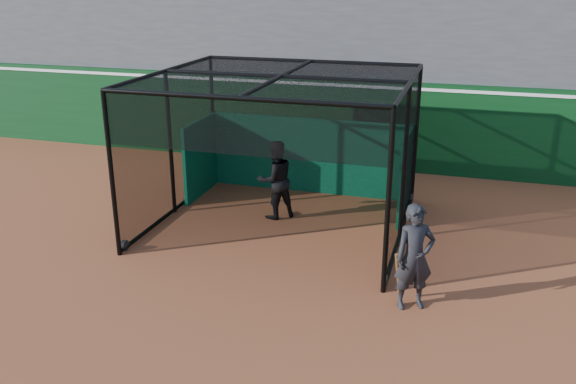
# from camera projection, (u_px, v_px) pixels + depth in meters

# --- Properties ---
(ground) EXTENTS (120.00, 120.00, 0.00)m
(ground) POSITION_uv_depth(u_px,v_px,m) (221.00, 305.00, 10.23)
(ground) COLOR brown
(ground) RESTS_ON ground
(outfield_wall) EXTENTS (50.00, 0.50, 2.50)m
(outfield_wall) POSITION_uv_depth(u_px,v_px,m) (334.00, 121.00, 17.46)
(outfield_wall) COLOR #093614
(outfield_wall) RESTS_ON ground
(batting_cage) EXTENTS (5.32, 4.92, 3.27)m
(batting_cage) POSITION_uv_depth(u_px,v_px,m) (281.00, 153.00, 13.01)
(batting_cage) COLOR black
(batting_cage) RESTS_ON ground
(batter) EXTENTS (1.10, 1.10, 1.80)m
(batter) POSITION_uv_depth(u_px,v_px,m) (275.00, 180.00, 13.66)
(batter) COLOR black
(batter) RESTS_ON ground
(on_deck_player) EXTENTS (0.78, 0.68, 1.81)m
(on_deck_player) POSITION_uv_depth(u_px,v_px,m) (414.00, 257.00, 9.91)
(on_deck_player) COLOR black
(on_deck_player) RESTS_ON ground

